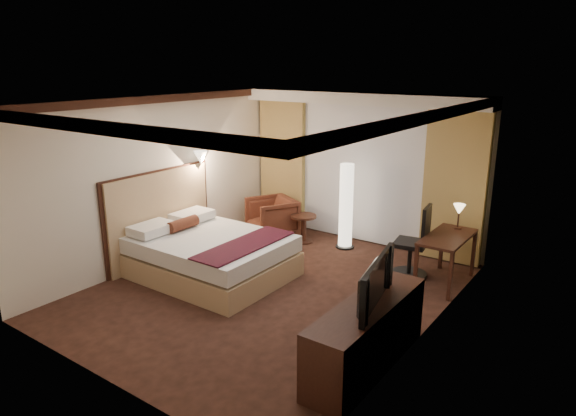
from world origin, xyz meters
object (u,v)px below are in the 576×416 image
Objects in this scene: television at (367,274)px; floor_lamp at (346,206)px; office_chair at (411,241)px; side_table at (304,229)px; armchair at (272,216)px; dresser at (367,335)px; bed at (212,256)px; desk at (446,260)px.

floor_lamp is at bearing 21.13° from television.
office_chair is (1.43, -0.54, -0.19)m from floor_lamp.
side_table is at bearing 31.78° from television.
armchair is 0.42× the size of dresser.
office_chair is at bearing -20.51° from floor_lamp.
side_table is 4.11m from television.
bed is 3.52m from desk.
desk is 0.58m from office_chair.
floor_lamp is 0.80× the size of dresser.
floor_lamp is at bearing 14.13° from side_table.
floor_lamp is 3.72m from television.
floor_lamp is 1.32× the size of desk.
armchair is at bearing 165.94° from office_chair.
television is (-0.03, 0.00, 0.70)m from dresser.
floor_lamp is 1.54m from office_chair.
bed is 2.13m from side_table.
armchair is 0.53× the size of floor_lamp.
floor_lamp is at bearing 122.89° from dresser.
television reaches higher than bed.
dresser reaches higher than bed.
side_table is 0.34× the size of floor_lamp.
floor_lamp reaches higher than bed.
television is at bearing -86.58° from office_chair.
floor_lamp reaches higher than armchair.
armchair reaches higher than bed.
bed is 1.95× the size of office_chair.
side_table is 0.93m from floor_lamp.
bed is 1.97× the size of television.
dresser is at bearing -85.95° from office_chair.
armchair is at bearing 38.78° from television.
bed is at bearing -149.02° from desk.
armchair is at bearing -169.28° from floor_lamp.
side_table is at bearing 34.78° from armchair.
office_chair is at bearing 35.40° from bed.
side_table is (0.67, 0.08, -0.15)m from armchair.
armchair reaches higher than desk.
desk is (3.40, -0.22, -0.03)m from armchair.
bed is at bearing -51.31° from armchair.
desk is (1.97, -0.49, -0.39)m from floor_lamp.
television is at bearing -46.84° from side_table.
desk is (3.02, 1.81, 0.05)m from bed.
office_chair is (2.86, -0.27, 0.17)m from armchair.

